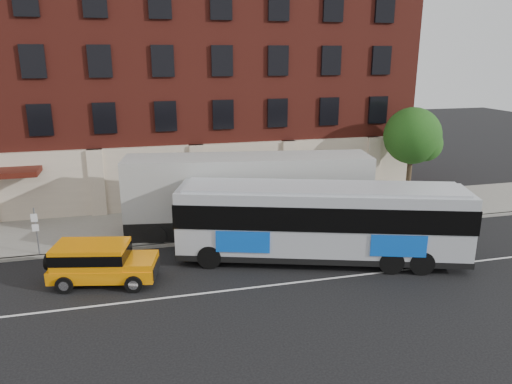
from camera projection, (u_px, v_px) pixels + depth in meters
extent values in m
plane|color=black|center=(236.00, 296.00, 19.55)|extent=(120.00, 120.00, 0.00)
cube|color=gray|center=(204.00, 222.00, 27.92)|extent=(60.00, 6.00, 0.15)
cube|color=gray|center=(213.00, 241.00, 25.12)|extent=(60.00, 0.25, 0.15)
cube|color=silver|center=(233.00, 290.00, 20.01)|extent=(60.00, 0.12, 0.01)
cube|color=maroon|center=(185.00, 82.00, 33.27)|extent=(30.00, 10.00, 15.00)
cube|color=beige|center=(197.00, 176.00, 30.00)|extent=(30.00, 0.35, 4.00)
cube|color=#42130B|center=(0.00, 172.00, 26.33)|extent=(4.20, 2.20, 0.30)
cube|color=beige|center=(97.00, 183.00, 28.50)|extent=(0.90, 0.55, 4.00)
cube|color=beige|center=(197.00, 177.00, 29.90)|extent=(0.90, 0.55, 4.00)
cube|color=beige|center=(288.00, 171.00, 31.31)|extent=(0.90, 0.55, 4.00)
cube|color=beige|center=(372.00, 166.00, 32.71)|extent=(0.90, 0.55, 4.00)
cube|color=black|center=(40.00, 120.00, 26.96)|extent=(1.30, 0.20, 1.80)
cube|color=black|center=(105.00, 118.00, 27.78)|extent=(1.30, 0.20, 1.80)
cube|color=black|center=(166.00, 116.00, 28.60)|extent=(1.30, 0.20, 1.80)
cube|color=black|center=(223.00, 115.00, 29.42)|extent=(1.30, 0.20, 1.80)
cube|color=black|center=(277.00, 113.00, 30.24)|extent=(1.30, 0.20, 1.80)
cube|color=black|center=(329.00, 111.00, 31.06)|extent=(1.30, 0.20, 1.80)
cube|color=black|center=(378.00, 110.00, 31.88)|extent=(1.30, 0.20, 1.80)
cube|color=black|center=(33.00, 61.00, 26.08)|extent=(1.30, 0.20, 1.80)
cube|color=black|center=(100.00, 61.00, 26.90)|extent=(1.30, 0.20, 1.80)
cube|color=black|center=(163.00, 61.00, 27.72)|extent=(1.30, 0.20, 1.80)
cube|color=black|center=(222.00, 61.00, 28.53)|extent=(1.30, 0.20, 1.80)
cube|color=black|center=(278.00, 61.00, 29.35)|extent=(1.30, 0.20, 1.80)
cube|color=black|center=(331.00, 60.00, 30.17)|extent=(1.30, 0.20, 1.80)
cube|color=black|center=(381.00, 60.00, 30.99)|extent=(1.30, 0.20, 1.80)
cube|color=black|center=(94.00, 0.00, 26.01)|extent=(1.30, 0.20, 1.80)
cube|color=black|center=(160.00, 2.00, 26.83)|extent=(1.30, 0.20, 1.80)
cube|color=black|center=(221.00, 4.00, 27.65)|extent=(1.30, 0.20, 1.80)
cube|color=black|center=(279.00, 5.00, 28.47)|extent=(1.30, 0.20, 1.80)
cube|color=black|center=(333.00, 7.00, 29.28)|extent=(1.30, 0.20, 1.80)
cube|color=black|center=(385.00, 8.00, 30.10)|extent=(1.30, 0.20, 1.80)
cube|color=black|center=(16.00, 194.00, 27.59)|extent=(2.60, 0.15, 2.80)
cube|color=black|center=(124.00, 187.00, 28.99)|extent=(2.60, 0.15, 2.80)
cube|color=black|center=(221.00, 181.00, 30.39)|extent=(2.60, 0.15, 2.80)
cube|color=black|center=(310.00, 176.00, 31.80)|extent=(2.60, 0.15, 2.80)
cylinder|color=slate|center=(37.00, 233.00, 22.99)|extent=(0.07, 0.07, 2.50)
cube|color=silver|center=(34.00, 218.00, 22.63)|extent=(0.30, 0.03, 0.40)
cube|color=silver|center=(35.00, 228.00, 22.77)|extent=(0.30, 0.03, 0.35)
cylinder|color=#312418|center=(408.00, 180.00, 31.10)|extent=(0.32, 0.32, 3.00)
sphere|color=#174814|center=(412.00, 136.00, 30.30)|extent=(3.60, 3.60, 3.60)
sphere|color=#174814|center=(425.00, 144.00, 30.23)|extent=(2.20, 2.20, 2.20)
sphere|color=#174814|center=(400.00, 141.00, 30.64)|extent=(2.00, 2.00, 2.00)
cube|color=#B1B6BC|center=(321.00, 221.00, 22.41)|extent=(13.57, 6.79, 3.17)
cube|color=black|center=(320.00, 250.00, 22.82)|extent=(13.64, 6.86, 0.28)
cube|color=#B1B6BC|center=(322.00, 187.00, 21.96)|extent=(12.83, 6.26, 0.13)
cube|color=black|center=(321.00, 210.00, 22.27)|extent=(13.68, 6.90, 1.11)
cube|color=blue|center=(243.00, 242.00, 21.45)|extent=(2.34, 0.80, 1.00)
cube|color=blue|center=(386.00, 224.00, 23.72)|extent=(2.34, 0.80, 1.00)
cylinder|color=black|center=(210.00, 257.00, 21.94)|extent=(1.16, 0.66, 1.11)
cylinder|color=black|center=(218.00, 237.00, 24.35)|extent=(1.16, 0.66, 1.11)
cylinder|color=black|center=(391.00, 262.00, 21.39)|extent=(1.16, 0.66, 1.11)
cylinder|color=black|center=(381.00, 241.00, 23.81)|extent=(1.16, 0.66, 1.11)
cylinder|color=black|center=(422.00, 263.00, 21.31)|extent=(1.16, 0.66, 1.11)
cylinder|color=black|center=(408.00, 242.00, 23.72)|extent=(1.16, 0.66, 1.11)
cube|color=orange|center=(105.00, 270.00, 20.50)|extent=(4.69, 2.74, 0.55)
cube|color=orange|center=(91.00, 254.00, 20.29)|extent=(3.34, 2.40, 0.92)
cube|color=black|center=(91.00, 253.00, 20.27)|extent=(3.38, 2.45, 0.46)
cube|color=orange|center=(139.00, 261.00, 20.43)|extent=(1.72, 1.99, 0.27)
cube|color=black|center=(156.00, 268.00, 20.55)|extent=(0.37, 1.44, 0.50)
cylinder|color=black|center=(49.00, 262.00, 20.33)|extent=(0.35, 0.72, 0.70)
cylinder|color=black|center=(134.00, 284.00, 19.75)|extent=(0.77, 0.41, 0.73)
cylinder|color=silver|center=(134.00, 284.00, 19.75)|extent=(0.45, 0.36, 0.40)
cylinder|color=black|center=(142.00, 266.00, 21.47)|extent=(0.77, 0.41, 0.73)
cylinder|color=silver|center=(142.00, 266.00, 21.47)|extent=(0.45, 0.36, 0.40)
cylinder|color=black|center=(65.00, 285.00, 19.67)|extent=(0.77, 0.41, 0.73)
cylinder|color=silver|center=(65.00, 285.00, 19.67)|extent=(0.45, 0.36, 0.40)
cylinder|color=black|center=(79.00, 266.00, 21.39)|extent=(0.77, 0.41, 0.73)
cylinder|color=silver|center=(79.00, 266.00, 21.39)|extent=(0.45, 0.36, 0.40)
cube|color=black|center=(248.00, 223.00, 26.22)|extent=(13.28, 4.59, 1.19)
cube|color=#B4B5B1|center=(248.00, 185.00, 25.62)|extent=(13.28, 4.63, 3.15)
cylinder|color=black|center=(156.00, 235.00, 24.62)|extent=(1.12, 0.47, 1.09)
cylinder|color=black|center=(161.00, 219.00, 27.01)|extent=(1.12, 0.47, 1.09)
cylinder|color=black|center=(181.00, 234.00, 24.73)|extent=(1.12, 0.47, 1.09)
cylinder|color=black|center=(184.00, 218.00, 27.12)|extent=(1.12, 0.47, 1.09)
cylinder|color=black|center=(317.00, 230.00, 25.35)|extent=(1.12, 0.47, 1.09)
cylinder|color=black|center=(308.00, 215.00, 27.74)|extent=(1.12, 0.47, 1.09)
cylinder|color=black|center=(341.00, 229.00, 25.46)|extent=(1.12, 0.47, 1.09)
cylinder|color=black|center=(330.00, 214.00, 27.85)|extent=(1.12, 0.47, 1.09)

